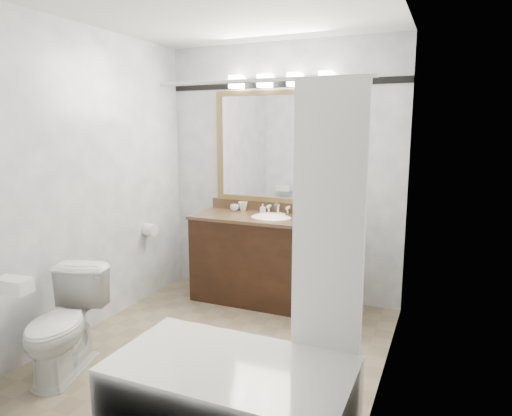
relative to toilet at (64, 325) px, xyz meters
name	(u,v)px	position (x,y,z in m)	size (l,w,h in m)	color
room	(221,189)	(0.83, 0.76, 0.89)	(2.42, 2.62, 2.52)	gray
vanity	(271,258)	(0.83, 1.78, 0.09)	(1.53, 0.58, 0.97)	black
mirror	(281,147)	(0.83, 2.05, 1.14)	(1.40, 0.04, 1.10)	olive
vanity_light_bar	(280,80)	(0.83, 1.99, 1.78)	(1.02, 0.14, 0.12)	silver
accent_stripe	(282,84)	(0.83, 2.06, 1.74)	(2.40, 0.01, 0.06)	black
bathtub	(237,390)	(1.38, -0.13, -0.08)	(1.30, 0.75, 1.96)	white
tp_roll	(150,230)	(-0.31, 1.43, 0.34)	(0.12, 0.12, 0.11)	white
toilet	(64,325)	(0.00, 0.00, 0.00)	(0.40, 0.70, 0.71)	white
tissue_box	(13,285)	(0.00, -0.36, 0.40)	(0.22, 0.12, 0.09)	white
coffee_maker	(331,203)	(1.43, 1.71, 0.68)	(0.19, 0.23, 0.36)	black
cup_left	(235,208)	(0.37, 1.94, 0.53)	(0.08, 0.08, 0.07)	white
cup_right	(243,206)	(0.44, 1.99, 0.54)	(0.10, 0.10, 0.09)	white
soap_bottle_a	(263,209)	(0.69, 1.93, 0.54)	(0.04, 0.04, 0.10)	white
soap_bar	(281,214)	(0.89, 1.90, 0.50)	(0.07, 0.04, 0.02)	beige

